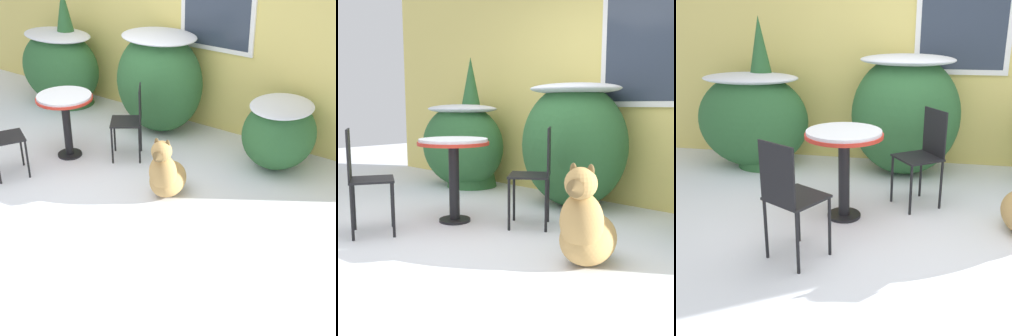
% 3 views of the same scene
% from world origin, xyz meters
% --- Properties ---
extents(ground_plane, '(16.00, 16.00, 0.00)m').
position_xyz_m(ground_plane, '(0.00, 0.00, 0.00)').
color(ground_plane, white).
extents(house_wall, '(8.00, 0.10, 3.13)m').
position_xyz_m(house_wall, '(0.02, 2.20, 1.58)').
color(house_wall, '#E5D16B').
rests_on(house_wall, ground_plane).
extents(shrub_left, '(1.32, 0.87, 1.11)m').
position_xyz_m(shrub_left, '(-1.83, 1.64, 0.59)').
color(shrub_left, '#2D6033').
rests_on(shrub_left, ground_plane).
extents(shrub_middle, '(1.20, 0.97, 1.33)m').
position_xyz_m(shrub_middle, '(-0.07, 1.72, 0.70)').
color(shrub_middle, '#2D6033').
rests_on(shrub_middle, ground_plane).
extents(evergreen_bush, '(0.68, 0.68, 1.72)m').
position_xyz_m(evergreen_bush, '(-1.73, 1.72, 0.86)').
color(evergreen_bush, '#2D6033').
rests_on(evergreen_bush, ground_plane).
extents(patio_table, '(0.67, 0.67, 0.79)m').
position_xyz_m(patio_table, '(-0.52, 0.44, 0.63)').
color(patio_table, black).
rests_on(patio_table, ground_plane).
extents(patio_chair_near_table, '(0.50, 0.50, 0.90)m').
position_xyz_m(patio_chair_near_table, '(0.15, 0.85, 0.51)').
color(patio_chair_near_table, black).
rests_on(patio_chair_near_table, ground_plane).
extents(patio_chair_far_side, '(0.49, 0.49, 0.90)m').
position_xyz_m(patio_chair_far_side, '(-0.76, -0.35, 0.51)').
color(patio_chair_far_side, black).
rests_on(patio_chair_far_side, ground_plane).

